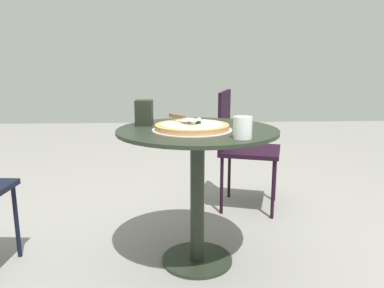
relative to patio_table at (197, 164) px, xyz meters
name	(u,v)px	position (x,y,z in m)	size (l,w,h in m)	color
ground_plane	(197,261)	(0.00, 0.00, -0.56)	(10.00, 10.00, 0.00)	gray
patio_table	(197,164)	(0.00, 0.00, 0.00)	(0.83, 0.83, 0.74)	#222A1F
pizza_on_tray	(192,127)	(-0.03, -0.04, 0.20)	(0.40, 0.40, 0.05)	silver
pizza_server	(183,118)	(-0.07, 0.01, 0.24)	(0.17, 0.19, 0.02)	silver
drinking_cup	(243,128)	(0.18, -0.27, 0.24)	(0.08, 0.08, 0.10)	silver
napkin_dispenser	(144,113)	(-0.28, 0.13, 0.26)	(0.09, 0.09, 0.14)	black
patio_chair_far	(240,141)	(0.37, 0.80, -0.05)	(0.53, 0.53, 0.88)	black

